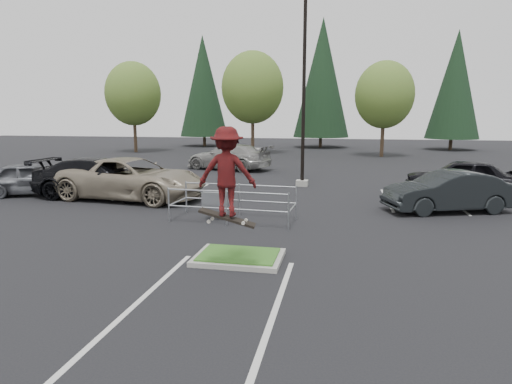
% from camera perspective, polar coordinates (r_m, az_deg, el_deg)
% --- Properties ---
extents(ground, '(120.00, 120.00, 0.00)m').
position_cam_1_polar(ground, '(11.04, -2.31, -9.01)').
color(ground, black).
rests_on(ground, ground).
extents(grass_median, '(2.20, 1.60, 0.16)m').
position_cam_1_polar(grass_median, '(11.02, -2.31, -8.62)').
color(grass_median, gray).
rests_on(grass_median, ground).
extents(stall_lines, '(22.62, 17.60, 0.01)m').
position_cam_1_polar(stall_lines, '(16.99, -1.96, -2.16)').
color(stall_lines, silver).
rests_on(stall_lines, ground).
extents(light_pole, '(0.70, 0.60, 10.12)m').
position_cam_1_polar(light_pole, '(22.24, 6.38, 12.49)').
color(light_pole, gray).
rests_on(light_pole, ground).
extents(decid_a, '(5.44, 5.44, 8.91)m').
position_cam_1_polar(decid_a, '(45.13, -16.04, 12.23)').
color(decid_a, '#38281C').
rests_on(decid_a, ground).
extents(decid_b, '(5.89, 5.89, 9.64)m').
position_cam_1_polar(decid_b, '(41.61, -0.46, 13.46)').
color(decid_b, '#38281C').
rests_on(decid_b, ground).
extents(decid_c, '(5.12, 5.12, 8.38)m').
position_cam_1_polar(decid_c, '(40.15, 16.73, 12.04)').
color(decid_c, '#38281C').
rests_on(decid_c, ground).
extents(conif_a, '(5.72, 5.72, 13.00)m').
position_cam_1_polar(conif_a, '(52.89, -7.04, 13.82)').
color(conif_a, '#38281C').
rests_on(conif_a, ground).
extents(conif_b, '(6.38, 6.38, 14.50)m').
position_cam_1_polar(conif_b, '(50.87, 8.81, 14.77)').
color(conif_b, '#38281C').
rests_on(conif_b, ground).
extents(conif_c, '(5.50, 5.50, 12.50)m').
position_cam_1_polar(conif_c, '(51.05, 25.03, 12.82)').
color(conif_c, '#38281C').
rests_on(conif_c, ground).
extents(cart_corral, '(4.33, 1.77, 1.20)m').
position_cam_1_polar(cart_corral, '(15.02, -4.81, -0.89)').
color(cart_corral, '#979BA0').
rests_on(cart_corral, ground).
extents(skateboarder, '(1.35, 0.85, 2.26)m').
position_cam_1_polar(skateboarder, '(9.55, -3.91, 2.63)').
color(skateboarder, black).
rests_on(skateboarder, ground).
extents(car_l_tan, '(6.79, 3.68, 1.81)m').
position_cam_1_polar(car_l_tan, '(19.53, -16.16, 1.73)').
color(car_l_tan, gray).
rests_on(car_l_tan, ground).
extents(car_l_black, '(6.08, 2.52, 1.76)m').
position_cam_1_polar(car_l_black, '(20.27, -19.93, 1.75)').
color(car_l_black, black).
rests_on(car_l_black, ground).
extents(car_l_grey, '(4.82, 3.39, 1.52)m').
position_cam_1_polar(car_l_grey, '(22.30, -27.63, 1.60)').
color(car_l_grey, '#52545A').
rests_on(car_l_grey, ground).
extents(car_r_charc, '(5.00, 3.09, 1.56)m').
position_cam_1_polar(car_r_charc, '(17.83, 24.22, 0.06)').
color(car_r_charc, black).
rests_on(car_r_charc, ground).
extents(car_r_black, '(5.10, 2.80, 1.65)m').
position_cam_1_polar(car_r_black, '(22.15, 25.69, 1.87)').
color(car_r_black, black).
rests_on(car_r_black, ground).
extents(car_far_silver, '(6.40, 3.97, 1.73)m').
position_cam_1_polar(car_far_silver, '(29.24, -3.54, 4.70)').
color(car_far_silver, '#969591').
rests_on(car_far_silver, ground).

